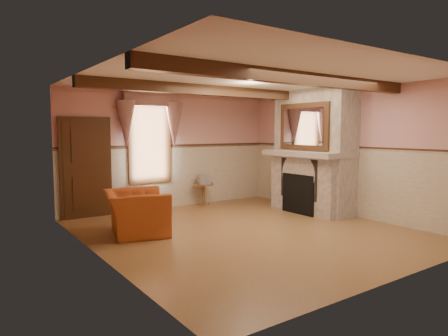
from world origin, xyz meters
TOP-DOWN VIEW (x-y plane):
  - floor at (0.00, 0.00)m, footprint 5.50×6.00m
  - ceiling at (0.00, 0.00)m, footprint 5.50×6.00m
  - wall_back at (0.00, 3.00)m, footprint 5.50×0.02m
  - wall_front at (0.00, -3.00)m, footprint 5.50×0.02m
  - wall_left at (-2.75, 0.00)m, footprint 0.02×6.00m
  - wall_right at (2.75, 0.00)m, footprint 0.02×6.00m
  - wainscot at (0.00, 0.00)m, footprint 5.50×6.00m
  - chair_rail at (0.00, 0.00)m, footprint 5.50×6.00m
  - firebox at (2.00, 0.60)m, footprint 0.20×0.95m
  - armchair at (-1.77, 1.02)m, footprint 1.33×1.44m
  - side_table at (0.73, 2.70)m, footprint 0.58×0.58m
  - book_stack at (0.73, 2.70)m, footprint 0.33×0.38m
  - radiator at (-0.94, 2.70)m, footprint 0.72×0.35m
  - bowl at (2.24, 0.83)m, footprint 0.35×0.35m
  - mantel_clock at (2.24, 1.21)m, footprint 0.14×0.24m
  - oil_lamp at (2.24, 0.90)m, footprint 0.11×0.11m
  - candle_red at (2.24, -0.09)m, footprint 0.06×0.06m
  - jar_yellow at (2.24, 0.16)m, footprint 0.06×0.06m
  - fireplace at (2.42, 0.60)m, footprint 0.85×2.00m
  - mantel at (2.24, 0.60)m, footprint 1.05×2.05m
  - overmantel_mirror at (2.06, 0.60)m, footprint 0.06×1.44m
  - door at (-2.10, 2.94)m, footprint 1.10×0.10m
  - window at (-0.60, 2.97)m, footprint 1.06×0.08m
  - window_drapes at (-0.60, 2.88)m, footprint 1.30×0.14m
  - ceiling_beam_front at (0.00, -1.20)m, footprint 5.50×0.18m
  - ceiling_beam_back at (0.00, 1.20)m, footprint 5.50×0.18m

SIDE VIEW (x-z plane):
  - floor at x=0.00m, z-range -0.01..0.01m
  - side_table at x=0.73m, z-range 0.00..0.55m
  - radiator at x=-0.94m, z-range 0.00..0.60m
  - armchair at x=-1.77m, z-range 0.00..0.79m
  - firebox at x=2.00m, z-range 0.00..0.90m
  - book_stack at x=0.73m, z-range 0.55..0.75m
  - wainscot at x=0.00m, z-range 0.00..1.50m
  - door at x=-2.10m, z-range 0.00..2.10m
  - mantel at x=2.24m, z-range 1.30..1.42m
  - wall_back at x=0.00m, z-range 0.00..2.80m
  - wall_front at x=0.00m, z-range 0.00..2.80m
  - wall_left at x=-2.75m, z-range 0.00..2.80m
  - wall_right at x=2.75m, z-range 0.00..2.80m
  - fireplace at x=2.42m, z-range 0.00..2.80m
  - bowl at x=2.24m, z-range 1.42..1.51m
  - jar_yellow at x=2.24m, z-range 1.42..1.54m
  - chair_rail at x=0.00m, z-range 1.46..1.54m
  - candle_red at x=2.24m, z-range 1.42..1.58m
  - mantel_clock at x=2.24m, z-range 1.42..1.62m
  - oil_lamp at x=2.24m, z-range 1.42..1.70m
  - window at x=-0.60m, z-range 0.64..2.66m
  - overmantel_mirror at x=2.06m, z-range 1.45..2.49m
  - window_drapes at x=-0.60m, z-range 1.55..2.95m
  - ceiling_beam_front at x=0.00m, z-range 2.60..2.80m
  - ceiling_beam_back at x=0.00m, z-range 2.60..2.80m
  - ceiling at x=0.00m, z-range 2.79..2.80m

